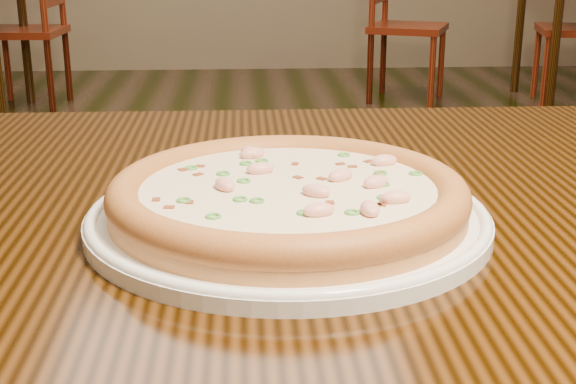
{
  "coord_description": "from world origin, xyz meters",
  "views": [
    {
      "loc": [
        0.12,
        -1.42,
        0.98
      ],
      "look_at": [
        0.16,
        -0.8,
        0.78
      ],
      "focal_mm": 50.0,
      "sensor_mm": 36.0,
      "label": 1
    }
  ],
  "objects": [
    {
      "name": "chair_b",
      "position": [
        -1.05,
        3.25,
        0.44
      ],
      "size": [
        0.45,
        0.45,
        0.95
      ],
      "color": "#530F06",
      "rests_on": "ground"
    },
    {
      "name": "hero_table",
      "position": [
        0.28,
        -0.75,
        0.65
      ],
      "size": [
        1.2,
        0.8,
        0.75
      ],
      "color": "black",
      "rests_on": "ground"
    },
    {
      "name": "plate",
      "position": [
        0.16,
        -0.8,
        0.76
      ],
      "size": [
        0.33,
        0.33,
        0.02
      ],
      "color": "white",
      "rests_on": "hero_table"
    },
    {
      "name": "pizza",
      "position": [
        0.16,
        -0.8,
        0.78
      ],
      "size": [
        0.29,
        0.29,
        0.03
      ],
      "color": "tan",
      "rests_on": "plate"
    },
    {
      "name": "chair_c",
      "position": [
        1.05,
        3.33,
        0.44
      ],
      "size": [
        0.55,
        0.55,
        0.95
      ],
      "color": "#530F06",
      "rests_on": "ground"
    }
  ]
}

